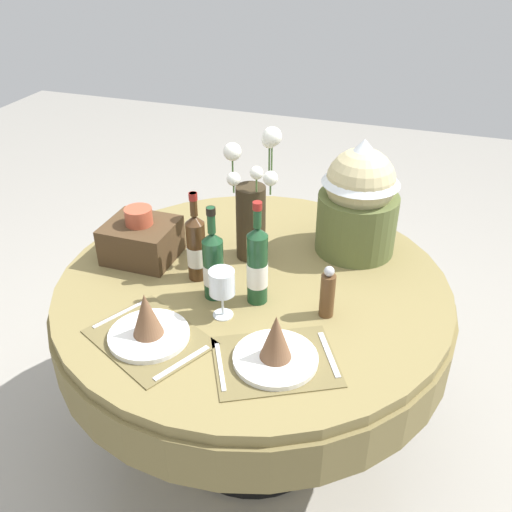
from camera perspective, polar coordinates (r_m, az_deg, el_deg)
name	(u,v)px	position (r m, az deg, el deg)	size (l,w,h in m)	color
ground	(253,432)	(2.43, -0.26, -17.39)	(8.00, 8.00, 0.00)	#9E998E
dining_table	(253,311)	(2.00, -0.31, -5.55)	(1.36, 1.36, 0.76)	olive
place_setting_left	(148,326)	(1.68, -10.89, -6.96)	(0.42, 0.39, 0.16)	brown
place_setting_right	(276,349)	(1.58, 2.01, -9.37)	(0.42, 0.39, 0.16)	brown
flower_vase	(252,206)	(1.97, -0.38, 5.10)	(0.21, 0.20, 0.46)	#332819
wine_bottle_left	(257,265)	(1.75, 0.13, -0.90)	(0.07, 0.07, 0.35)	#194223
wine_bottle_centre	(196,247)	(1.89, -6.07, 0.92)	(0.07, 0.07, 0.32)	#422814
wine_bottle_right	(213,265)	(1.79, -4.34, -0.88)	(0.07, 0.07, 0.32)	#194223
wine_glass_left	(222,284)	(1.70, -3.48, -2.81)	(0.08, 0.08, 0.16)	silver
pepper_mill	(327,293)	(1.74, 7.25, -3.76)	(0.05, 0.05, 0.18)	brown
gift_tub_back_right	(359,194)	(2.02, 10.42, 6.19)	(0.29, 0.29, 0.43)	#566033
woven_basket_side_left	(141,239)	(2.05, -11.52, 1.72)	(0.24, 0.21, 0.20)	#47331E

